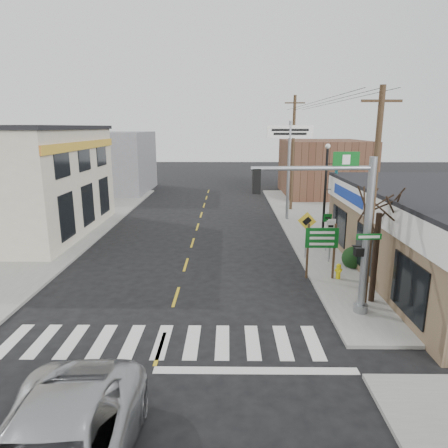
{
  "coord_description": "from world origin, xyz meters",
  "views": [
    {
      "loc": [
        2.18,
        -11.51,
        6.94
      ],
      "look_at": [
        2.0,
        5.43,
        2.8
      ],
      "focal_mm": 32.0,
      "sensor_mm": 36.0,
      "label": 1
    }
  ],
  "objects_px": {
    "lamp_post": "(326,185)",
    "dance_center_sign": "(289,147)",
    "traffic_signal_pole": "(348,220)",
    "fire_hydrant": "(338,270)",
    "guide_sign": "(321,243)",
    "bare_tree": "(381,196)",
    "utility_pole_near": "(373,199)",
    "utility_pole_far": "(293,152)"
  },
  "relations": [
    {
      "from": "lamp_post",
      "to": "dance_center_sign",
      "type": "xyz_separation_m",
      "value": [
        -1.45,
        5.72,
        2.02
      ]
    },
    {
      "from": "traffic_signal_pole",
      "to": "fire_hydrant",
      "type": "distance_m",
      "value": 4.71
    },
    {
      "from": "guide_sign",
      "to": "bare_tree",
      "type": "relative_size",
      "value": 0.48
    },
    {
      "from": "utility_pole_near",
      "to": "utility_pole_far",
      "type": "height_order",
      "value": "utility_pole_far"
    },
    {
      "from": "fire_hydrant",
      "to": "dance_center_sign",
      "type": "relative_size",
      "value": 0.1
    },
    {
      "from": "utility_pole_far",
      "to": "guide_sign",
      "type": "bearing_deg",
      "value": -92.45
    },
    {
      "from": "guide_sign",
      "to": "utility_pole_near",
      "type": "height_order",
      "value": "utility_pole_near"
    },
    {
      "from": "traffic_signal_pole",
      "to": "utility_pole_near",
      "type": "relative_size",
      "value": 0.73
    },
    {
      "from": "dance_center_sign",
      "to": "guide_sign",
      "type": "bearing_deg",
      "value": -98.24
    },
    {
      "from": "fire_hydrant",
      "to": "bare_tree",
      "type": "height_order",
      "value": "bare_tree"
    },
    {
      "from": "guide_sign",
      "to": "dance_center_sign",
      "type": "bearing_deg",
      "value": 88.78
    },
    {
      "from": "traffic_signal_pole",
      "to": "bare_tree",
      "type": "distance_m",
      "value": 1.88
    },
    {
      "from": "fire_hydrant",
      "to": "utility_pole_near",
      "type": "distance_m",
      "value": 4.77
    },
    {
      "from": "guide_sign",
      "to": "utility_pole_far",
      "type": "xyz_separation_m",
      "value": [
        1.1,
        15.98,
        3.06
      ]
    },
    {
      "from": "dance_center_sign",
      "to": "utility_pole_far",
      "type": "distance_m",
      "value": 3.81
    },
    {
      "from": "utility_pole_far",
      "to": "dance_center_sign",
      "type": "bearing_deg",
      "value": -101.55
    },
    {
      "from": "guide_sign",
      "to": "utility_pole_far",
      "type": "bearing_deg",
      "value": 86.02
    },
    {
      "from": "utility_pole_far",
      "to": "fire_hydrant",
      "type": "bearing_deg",
      "value": -89.39
    },
    {
      "from": "utility_pole_far",
      "to": "lamp_post",
      "type": "bearing_deg",
      "value": -84.82
    },
    {
      "from": "traffic_signal_pole",
      "to": "utility_pole_near",
      "type": "xyz_separation_m",
      "value": [
        1.01,
        0.55,
        0.65
      ]
    },
    {
      "from": "dance_center_sign",
      "to": "utility_pole_near",
      "type": "distance_m",
      "value": 15.23
    },
    {
      "from": "utility_pole_near",
      "to": "bare_tree",
      "type": "bearing_deg",
      "value": 41.32
    },
    {
      "from": "fire_hydrant",
      "to": "utility_pole_far",
      "type": "xyz_separation_m",
      "value": [
        0.24,
        15.98,
        4.36
      ]
    },
    {
      "from": "dance_center_sign",
      "to": "utility_pole_far",
      "type": "relative_size",
      "value": 0.78
    },
    {
      "from": "traffic_signal_pole",
      "to": "utility_pole_near",
      "type": "bearing_deg",
      "value": 24.42
    },
    {
      "from": "traffic_signal_pole",
      "to": "dance_center_sign",
      "type": "relative_size",
      "value": 0.83
    },
    {
      "from": "bare_tree",
      "to": "dance_center_sign",
      "type": "bearing_deg",
      "value": 95.0
    },
    {
      "from": "traffic_signal_pole",
      "to": "utility_pole_far",
      "type": "height_order",
      "value": "utility_pole_far"
    },
    {
      "from": "bare_tree",
      "to": "utility_pole_near",
      "type": "relative_size",
      "value": 0.66
    },
    {
      "from": "guide_sign",
      "to": "lamp_post",
      "type": "height_order",
      "value": "lamp_post"
    },
    {
      "from": "dance_center_sign",
      "to": "bare_tree",
      "type": "distance_m",
      "value": 14.84
    },
    {
      "from": "bare_tree",
      "to": "utility_pole_far",
      "type": "relative_size",
      "value": 0.58
    },
    {
      "from": "dance_center_sign",
      "to": "utility_pole_near",
      "type": "relative_size",
      "value": 0.88
    },
    {
      "from": "guide_sign",
      "to": "dance_center_sign",
      "type": "height_order",
      "value": "dance_center_sign"
    },
    {
      "from": "fire_hydrant",
      "to": "utility_pole_far",
      "type": "bearing_deg",
      "value": 89.14
    },
    {
      "from": "fire_hydrant",
      "to": "dance_center_sign",
      "type": "distance_m",
      "value": 13.31
    },
    {
      "from": "guide_sign",
      "to": "dance_center_sign",
      "type": "xyz_separation_m",
      "value": [
        0.25,
        12.32,
        3.71
      ]
    },
    {
      "from": "fire_hydrant",
      "to": "utility_pole_far",
      "type": "height_order",
      "value": "utility_pole_far"
    },
    {
      "from": "guide_sign",
      "to": "dance_center_sign",
      "type": "relative_size",
      "value": 0.36
    },
    {
      "from": "fire_hydrant",
      "to": "lamp_post",
      "type": "relative_size",
      "value": 0.12
    },
    {
      "from": "fire_hydrant",
      "to": "utility_pole_near",
      "type": "height_order",
      "value": "utility_pole_near"
    },
    {
      "from": "traffic_signal_pole",
      "to": "guide_sign",
      "type": "xyz_separation_m",
      "value": [
        -0.09,
        3.39,
        -1.87
      ]
    }
  ]
}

